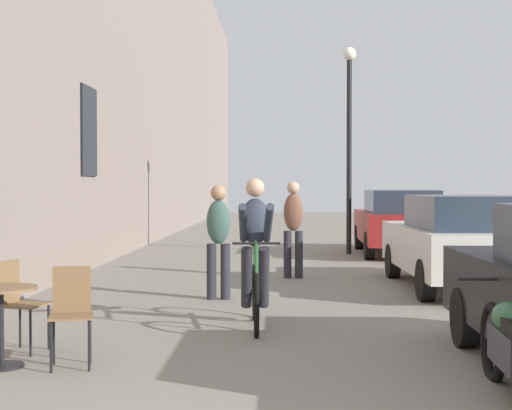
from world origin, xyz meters
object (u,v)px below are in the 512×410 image
object	(u,v)px
street_lamp	(349,123)
cafe_table_mid	(1,309)
cyclist_on_bicycle	(255,256)
pedestrian_mid	(293,224)
cafe_chair_mid_toward_wall	(18,299)
pedestrian_near	(218,235)
parked_car_second	(459,241)
parked_car_third	(399,221)
cafe_chair_mid_toward_street	(71,309)

from	to	relation	value
street_lamp	cafe_table_mid	bearing A→B (deg)	-109.56
cafe_table_mid	cyclist_on_bicycle	size ratio (longest dim) A/B	0.41
cyclist_on_bicycle	pedestrian_mid	distance (m)	4.60
cafe_chair_mid_toward_wall	pedestrian_near	bearing A→B (deg)	64.54
street_lamp	parked_car_second	distance (m)	6.69
pedestrian_mid	street_lamp	xyz separation A→B (m)	(1.38, 4.77, 2.15)
cyclist_on_bicycle	parked_car_third	world-z (taller)	cyclist_on_bicycle
cafe_chair_mid_toward_wall	cyclist_on_bicycle	bearing A→B (deg)	33.17
pedestrian_mid	street_lamp	size ratio (longest dim) A/B	0.35
cafe_chair_mid_toward_street	parked_car_third	bearing A→B (deg)	67.78
parked_car_third	cafe_chair_mid_toward_wall	bearing A→B (deg)	-116.31
cafe_table_mid	parked_car_second	world-z (taller)	parked_car_second
cyclist_on_bicycle	street_lamp	xyz separation A→B (m)	(1.88, 9.34, 2.30)
cafe_table_mid	pedestrian_mid	xyz separation A→B (m)	(2.69, 6.71, 0.44)
cafe_chair_mid_toward_street	cafe_table_mid	bearing A→B (deg)	-173.11
cafe_table_mid	pedestrian_near	distance (m)	4.47
cyclist_on_bicycle	pedestrian_near	bearing A→B (deg)	106.61
parked_car_second	pedestrian_mid	bearing A→B (deg)	151.76
pedestrian_near	cafe_chair_mid_toward_street	bearing A→B (deg)	-103.51
cafe_chair_mid_toward_wall	pedestrian_near	xyz separation A→B (m)	(1.67, 3.50, 0.40)
pedestrian_mid	parked_car_third	distance (m)	5.34
cafe_chair_mid_toward_wall	cafe_chair_mid_toward_street	bearing A→B (deg)	-39.95
cafe_chair_mid_toward_street	cyclist_on_bicycle	world-z (taller)	cyclist_on_bicycle
cafe_chair_mid_toward_wall	parked_car_third	world-z (taller)	parked_car_third
cyclist_on_bicycle	parked_car_third	bearing A→B (deg)	71.80
street_lamp	parked_car_third	distance (m)	2.60
cafe_table_mid	cyclist_on_bicycle	world-z (taller)	cyclist_on_bicycle
cafe_table_mid	cafe_chair_mid_toward_wall	size ratio (longest dim) A/B	0.81
pedestrian_near	street_lamp	distance (m)	8.04
cafe_chair_mid_toward_street	pedestrian_mid	xyz separation A→B (m)	(2.08, 6.63, 0.44)
parked_car_second	pedestrian_near	bearing A→B (deg)	-162.32
cafe_chair_mid_toward_street	cafe_chair_mid_toward_wall	xyz separation A→B (m)	(-0.69, 0.58, 0.00)
pedestrian_near	pedestrian_mid	bearing A→B (deg)	66.68
cafe_chair_mid_toward_street	pedestrian_near	size ratio (longest dim) A/B	0.55
cafe_chair_mid_toward_wall	pedestrian_near	distance (m)	3.90
cafe_chair_mid_toward_street	cafe_chair_mid_toward_wall	distance (m)	0.90
street_lamp	parked_car_second	world-z (taller)	street_lamp
cyclist_on_bicycle	parked_car_third	distance (m)	9.75
parked_car_third	cafe_chair_mid_toward_street	bearing A→B (deg)	-112.22
cafe_chair_mid_toward_wall	pedestrian_mid	world-z (taller)	pedestrian_mid
cafe_chair_mid_toward_street	pedestrian_mid	distance (m)	6.97
pedestrian_near	street_lamp	xyz separation A→B (m)	(2.48, 7.32, 2.19)
pedestrian_near	pedestrian_mid	world-z (taller)	pedestrian_mid
parked_car_second	cyclist_on_bicycle	bearing A→B (deg)	-133.94
cafe_chair_mid_toward_street	cyclist_on_bicycle	size ratio (longest dim) A/B	0.51
cafe_chair_mid_toward_wall	parked_car_third	distance (m)	12.00
cafe_chair_mid_toward_wall	street_lamp	xyz separation A→B (m)	(4.15, 10.83, 2.59)
cafe_chair_mid_toward_wall	pedestrian_near	world-z (taller)	pedestrian_near
cafe_table_mid	pedestrian_mid	world-z (taller)	pedestrian_mid
cafe_chair_mid_toward_wall	parked_car_second	distance (m)	7.10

